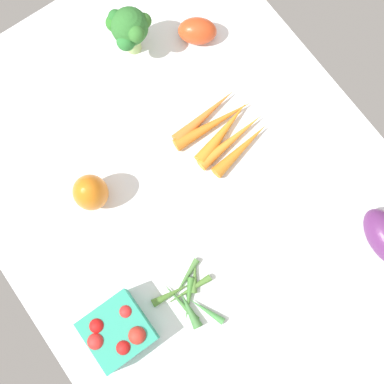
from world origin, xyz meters
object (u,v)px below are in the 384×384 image
Objects in this scene: berry_basket at (118,331)px; bell_pepper_orange at (91,193)px; roma_tomato at (197,31)px; carrot_bunch at (222,131)px; broccoli_head at (129,28)px; okra_pile at (187,297)px.

bell_pepper_orange is at bearing -23.09° from berry_basket.
carrot_bunch is (-20.19, 8.43, -1.41)cm from roma_tomato.
roma_tomato is at bearing -115.13° from broccoli_head.
berry_basket is (-19.91, 38.17, 1.86)cm from carrot_bunch.
broccoli_head reaches higher than berry_basket.
okra_pile is at bearing 156.85° from broccoli_head.
broccoli_head is 1.13× the size of berry_basket.
broccoli_head is at bearing 8.58° from carrot_bunch.
broccoli_head reaches higher than bell_pepper_orange.
carrot_bunch is at bearing -73.98° from roma_tomato.
roma_tomato is 14.58cm from broccoli_head.
carrot_bunch is at bearing -62.45° from berry_basket.
bell_pepper_orange is 1.16× the size of roma_tomato.
carrot_bunch is 1.70× the size of berry_basket.
bell_pepper_orange reaches higher than roma_tomato.
broccoli_head is (22.20, -24.15, 3.26)cm from bell_pepper_orange.
okra_pile is at bearing -99.44° from berry_basket.
bell_pepper_orange reaches higher than carrot_bunch.
bell_pepper_orange is 0.71× the size of okra_pile.
bell_pepper_orange is 0.77× the size of broccoli_head.
roma_tomato is (16.41, -36.49, -1.90)cm from bell_pepper_orange.
broccoli_head reaches higher than roma_tomato.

